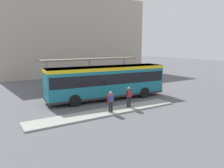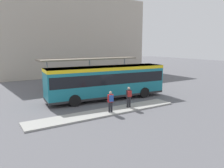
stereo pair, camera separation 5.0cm
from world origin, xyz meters
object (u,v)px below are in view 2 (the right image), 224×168
at_px(bicycle_blue, 140,81).
at_px(pedestrian_waiting, 111,100).
at_px(bicycle_yellow, 137,80).
at_px(potted_planter_near_shelter, 64,89).
at_px(pedestrian_companion, 129,96).
at_px(city_bus, 107,80).

bearing_deg(bicycle_blue, pedestrian_waiting, -42.88).
height_order(bicycle_yellow, potted_planter_near_shelter, potted_planter_near_shelter).
bearing_deg(pedestrian_companion, pedestrian_waiting, 119.24).
bearing_deg(city_bus, pedestrian_waiting, -111.99).
xyz_separation_m(bicycle_blue, bicycle_yellow, (0.13, 0.73, 0.03)).
distance_m(city_bus, bicycle_yellow, 9.94).
xyz_separation_m(pedestrian_companion, bicycle_yellow, (8.27, 9.30, -0.71)).
xyz_separation_m(pedestrian_waiting, bicycle_yellow, (10.26, 9.68, -0.67)).
relative_size(bicycle_blue, bicycle_yellow, 0.91).
xyz_separation_m(pedestrian_companion, potted_planter_near_shelter, (-2.65, 8.15, -0.51)).
bearing_deg(bicycle_yellow, bicycle_blue, 165.25).
xyz_separation_m(pedestrian_waiting, bicycle_blue, (10.13, 8.95, -0.71)).
height_order(city_bus, bicycle_blue, city_bus).
bearing_deg(bicycle_yellow, pedestrian_companion, 133.34).
xyz_separation_m(pedestrian_waiting, pedestrian_companion, (1.99, 0.38, 0.04)).
height_order(pedestrian_companion, bicycle_blue, pedestrian_companion).
distance_m(city_bus, bicycle_blue, 9.45).
bearing_deg(potted_planter_near_shelter, bicycle_yellow, 6.05).
bearing_deg(potted_planter_near_shelter, pedestrian_companion, -71.97).
bearing_deg(pedestrian_companion, bicycle_blue, -25.11).
distance_m(pedestrian_companion, potted_planter_near_shelter, 8.58).
bearing_deg(pedestrian_waiting, city_bus, -14.59).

